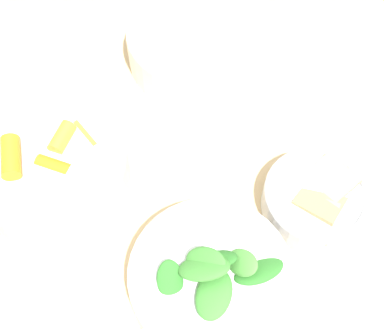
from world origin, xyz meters
TOP-DOWN VIEW (x-y plane):
  - ground_plane at (0.00, 0.00)m, footprint 10.00×10.00m
  - dining_table at (0.00, 0.00)m, footprint 1.34×1.08m
  - bowl_carrots at (-0.16, 0.09)m, footprint 0.19×0.19m
  - bowl_greens at (-0.16, -0.15)m, footprint 0.18×0.18m
  - bowl_beans_hotdog at (0.11, 0.07)m, footprint 0.19×0.19m
  - bowl_cookies at (-0.00, -0.20)m, footprint 0.13×0.13m

SIDE VIEW (x-z plane):
  - ground_plane at x=0.00m, z-range 0.00..0.00m
  - dining_table at x=0.00m, z-range 0.29..1.07m
  - bowl_cookies at x=0.00m, z-range 0.78..0.82m
  - bowl_beans_hotdog at x=0.11m, z-range 0.78..0.84m
  - bowl_greens at x=-0.16m, z-range 0.76..0.85m
  - bowl_carrots at x=-0.16m, z-range 0.77..0.85m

